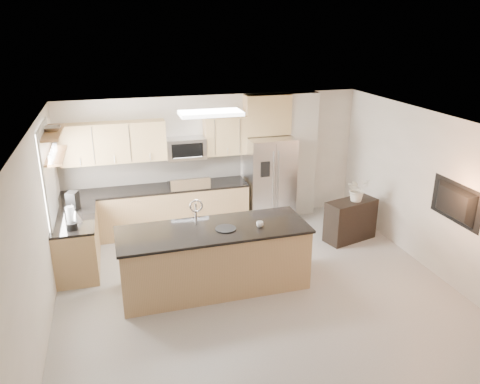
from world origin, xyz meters
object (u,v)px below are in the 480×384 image
object	(u,v)px
bowl	(51,128)
refrigerator	(269,180)
cup	(260,224)
blender	(71,220)
island	(214,258)
television	(451,203)
platter	(226,229)
credenza	(350,220)
kettle	(76,216)
flower_vase	(358,183)
microwave	(186,148)
range	(189,206)
coffee_maker	(73,201)

from	to	relation	value
bowl	refrigerator	bearing A→B (deg)	12.85
cup	bowl	bearing A→B (deg)	152.94
cup	blender	xyz separation A→B (m)	(-2.76, 0.85, 0.04)
refrigerator	island	bearing A→B (deg)	-126.37
television	cup	bearing A→B (deg)	76.41
cup	platter	world-z (taller)	cup
credenza	kettle	xyz separation A→B (m)	(-4.88, 0.03, 0.63)
refrigerator	flower_vase	size ratio (longest dim) A/B	2.59
cup	blender	world-z (taller)	blender
refrigerator	blender	xyz separation A→B (m)	(-3.73, -1.54, 0.19)
microwave	platter	bearing A→B (deg)	-86.21
range	credenza	xyz separation A→B (m)	(2.86, -1.33, -0.08)
cup	coffee_maker	xyz separation A→B (m)	(-2.78, 1.71, 0.03)
microwave	coffee_maker	bearing A→B (deg)	-157.88
island	credenza	size ratio (longest dim) A/B	2.96
credenza	blender	xyz separation A→B (m)	(-4.93, -0.26, 0.69)
credenza	flower_vase	bearing A→B (deg)	-26.75
cup	bowl	world-z (taller)	bowl
island	blender	distance (m)	2.27
island	flower_vase	distance (m)	3.16
cup	coffee_maker	distance (m)	3.27
credenza	platter	bearing A→B (deg)	-174.21
island	cup	distance (m)	0.89
range	bowl	xyz separation A→B (m)	(-2.25, -0.94, 1.91)
platter	coffee_maker	bearing A→B (deg)	143.76
island	flower_vase	bearing A→B (deg)	17.08
range	microwave	xyz separation A→B (m)	(0.00, 0.12, 1.16)
bowl	flower_vase	distance (m)	5.35
range	credenza	bearing A→B (deg)	-25.04
microwave	island	bearing A→B (deg)	-90.15
flower_vase	television	xyz separation A→B (m)	(0.57, -1.77, 0.22)
microwave	island	world-z (taller)	microwave
kettle	bowl	world-z (taller)	bowl
platter	cup	bearing A→B (deg)	-5.81
kettle	island	bearing A→B (deg)	-26.39
credenza	range	bearing A→B (deg)	139.40
cup	coffee_maker	bearing A→B (deg)	148.41
coffee_maker	bowl	size ratio (longest dim) A/B	0.85
refrigerator	television	xyz separation A→B (m)	(1.85, -3.07, 0.46)
refrigerator	blender	world-z (taller)	refrigerator
range	television	world-z (taller)	television
range	flower_vase	size ratio (longest dim) A/B	1.66
range	island	xyz separation A→B (m)	(-0.01, -2.31, 0.03)
platter	blender	size ratio (longest dim) A/B	0.84
kettle	microwave	bearing A→B (deg)	35.25
cup	refrigerator	bearing A→B (deg)	67.86
range	refrigerator	xyz separation A→B (m)	(1.66, -0.05, 0.42)
cup	kettle	world-z (taller)	kettle
refrigerator	cup	world-z (taller)	refrigerator
television	blender	bearing A→B (deg)	74.68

